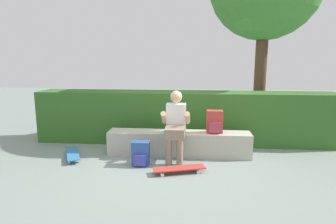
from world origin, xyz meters
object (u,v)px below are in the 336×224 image
Objects in this scene: skateboard_near_person at (179,168)px; skateboard_beside_bench at (73,154)px; backpack_on_bench at (215,122)px; bench_main at (179,143)px; person_skater at (176,123)px; backpack_on_ground at (141,154)px.

skateboard_near_person is 1.99m from skateboard_beside_bench.
backpack_on_bench reaches higher than skateboard_near_person.
skateboard_near_person is 1.02× the size of skateboard_beside_bench.
bench_main reaches higher than skateboard_near_person.
person_skater is (-0.05, -0.20, 0.42)m from bench_main.
person_skater is 1.47× the size of skateboard_beside_bench.
backpack_on_bench is at bearing 24.42° from backpack_on_ground.
person_skater is at bearing -103.01° from bench_main.
bench_main is at bearing 43.56° from backpack_on_ground.
bench_main reaches higher than backpack_on_ground.
backpack_on_ground is at bearing -155.58° from backpack_on_bench.
backpack_on_ground reaches higher than skateboard_beside_bench.
bench_main is 0.75m from backpack_on_bench.
skateboard_beside_bench is 2.58m from backpack_on_bench.
person_skater reaches higher than backpack_on_ground.
backpack_on_bench is (0.68, 0.19, -0.01)m from person_skater.
skateboard_near_person is at bearing -23.32° from backpack_on_ground.
skateboard_near_person is 2.06× the size of backpack_on_ground.
backpack_on_ground reaches higher than skateboard_near_person.
skateboard_beside_bench is at bearing 164.69° from skateboard_near_person.
skateboard_near_person is at bearing -124.57° from backpack_on_bench.
backpack_on_bench is at bearing 55.43° from skateboard_near_person.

